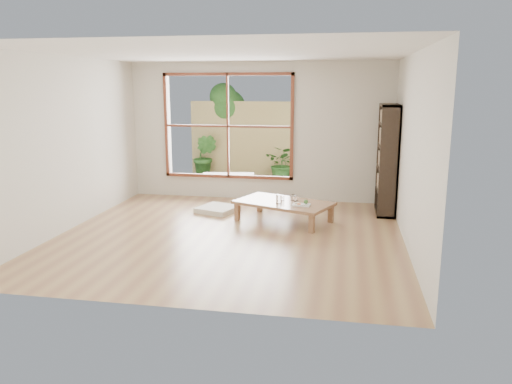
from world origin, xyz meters
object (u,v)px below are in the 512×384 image
low_table (284,204)px  bookshelf (387,160)px  food_tray (302,204)px  garden_bench (228,176)px

low_table → bookshelf: bearing=49.5°
low_table → food_tray: size_ratio=5.78×
low_table → food_tray: (0.31, -0.20, 0.06)m
garden_bench → bookshelf: bearing=-32.6°
low_table → garden_bench: garden_bench is taller
bookshelf → garden_bench: bookshelf is taller
food_tray → low_table: bearing=152.1°
bookshelf → food_tray: 1.80m
bookshelf → food_tray: size_ratio=6.31×
food_tray → garden_bench: food_tray is taller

